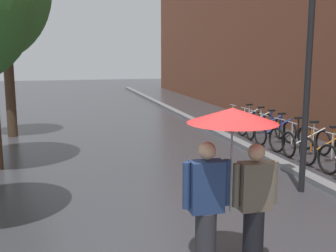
{
  "coord_description": "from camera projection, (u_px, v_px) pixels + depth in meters",
  "views": [
    {
      "loc": [
        -1.95,
        -4.27,
        2.7
      ],
      "look_at": [
        -0.0,
        3.09,
        1.35
      ],
      "focal_mm": 43.62,
      "sensor_mm": 36.0,
      "label": 1
    }
  ],
  "objects": [
    {
      "name": "street_lamp_post",
      "position": [
        309.0,
        60.0,
        7.67
      ],
      "size": [
        0.24,
        0.24,
        4.43
      ],
      "color": "black",
      "rests_on": "ground"
    },
    {
      "name": "kerb_strip",
      "position": [
        203.0,
        125.0,
        15.34
      ],
      "size": [
        0.3,
        36.0,
        0.12
      ],
      "primitive_type": "cube",
      "color": "slate",
      "rests_on": "ground"
    },
    {
      "name": "street_tree_2",
      "position": [
        5.0,
        16.0,
        12.87
      ],
      "size": [
        2.28,
        2.28,
        5.1
      ],
      "color": "#473323",
      "rests_on": "ground"
    },
    {
      "name": "parked_bicycle_2",
      "position": [
        326.0,
        149.0,
        10.08
      ],
      "size": [
        1.09,
        0.71,
        0.96
      ],
      "color": "black",
      "rests_on": "ground"
    },
    {
      "name": "parked_bicycle_7",
      "position": [
        255.0,
        124.0,
        13.74
      ],
      "size": [
        1.15,
        0.81,
        0.96
      ],
      "color": "black",
      "rests_on": "ground"
    },
    {
      "name": "parked_bicycle_6",
      "position": [
        265.0,
        128.0,
        13.01
      ],
      "size": [
        1.11,
        0.75,
        0.96
      ],
      "color": "black",
      "rests_on": "ground"
    },
    {
      "name": "parked_bicycle_4",
      "position": [
        292.0,
        138.0,
        11.47
      ],
      "size": [
        1.16,
        0.83,
        0.96
      ],
      "color": "black",
      "rests_on": "ground"
    },
    {
      "name": "parked_bicycle_3",
      "position": [
        306.0,
        143.0,
        10.82
      ],
      "size": [
        1.1,
        0.74,
        0.96
      ],
      "color": "black",
      "rests_on": "ground"
    },
    {
      "name": "parked_bicycle_8",
      "position": [
        244.0,
        120.0,
        14.5
      ],
      "size": [
        1.1,
        0.73,
        0.96
      ],
      "color": "black",
      "rests_on": "ground"
    },
    {
      "name": "couple_under_umbrella",
      "position": [
        231.0,
        167.0,
        4.88
      ],
      "size": [
        1.22,
        1.08,
        2.08
      ],
      "color": "#2D2D33",
      "rests_on": "ground"
    },
    {
      "name": "parked_bicycle_5",
      "position": [
        275.0,
        132.0,
        12.29
      ],
      "size": [
        1.12,
        0.77,
        0.96
      ],
      "color": "black",
      "rests_on": "ground"
    }
  ]
}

